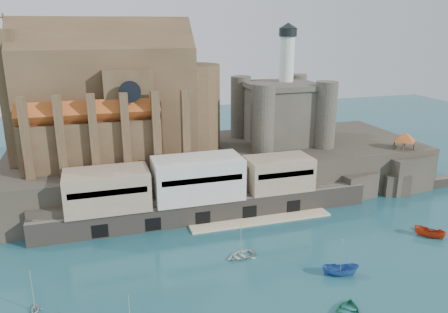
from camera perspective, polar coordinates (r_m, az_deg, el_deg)
name	(u,v)px	position (r m, az deg, el deg)	size (l,w,h in m)	color
ground	(290,266)	(76.18, 8.60, -14.02)	(300.00, 300.00, 0.00)	#194852
promontory	(221,168)	(107.65, -0.35, -1.50)	(100.00, 36.00, 10.00)	#2A251F
quay	(198,191)	(90.02, -3.48, -4.52)	(70.00, 12.00, 13.05)	#60574D
church	(116,102)	(101.88, -13.89, 6.94)	(47.00, 25.93, 30.51)	#4B3723
castle_keep	(281,109)	(111.41, 7.47, 6.11)	(21.20, 21.20, 29.30)	#403B32
rock_outcrop	(401,172)	(115.92, 22.13, -1.90)	(14.50, 10.50, 8.70)	#2A251F
pavilion	(405,138)	(113.72, 22.56, 2.28)	(6.40, 6.40, 5.40)	#4B3723
boat_2	(340,275)	(75.54, 14.89, -14.73)	(2.20, 2.26, 5.84)	#28579F
boat_4	(35,311)	(70.80, -23.42, -18.00)	(2.24, 1.37, 2.60)	beige
boat_5	(429,237)	(93.28, 25.20, -9.48)	(2.12, 2.18, 5.64)	#B13010
boat_6	(241,257)	(78.13, 2.19, -12.97)	(4.00, 1.16, 5.61)	beige
boat_7	(419,231)	(95.04, 24.13, -8.84)	(2.52, 1.54, 2.92)	navy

